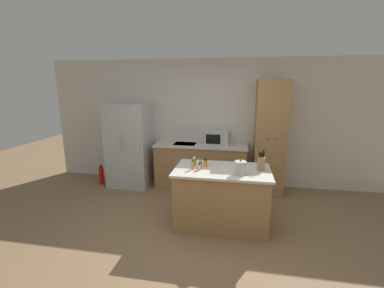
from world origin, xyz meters
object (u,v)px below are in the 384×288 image
spice_bottle_tall_dark (194,162)px  spice_bottle_short_red (205,163)px  spice_bottle_amber_oil (193,165)px  spice_bottle_pale_salt (200,165)px  kettle (240,168)px  pantry_cabinet (270,138)px  microwave (217,137)px  spice_bottle_green_herb (199,167)px  fire_extinguisher (102,175)px  refrigerator (131,145)px  knife_block (261,163)px

spice_bottle_tall_dark → spice_bottle_short_red: (0.17, 0.00, -0.01)m
spice_bottle_amber_oil → spice_bottle_pale_salt: 0.11m
kettle → pantry_cabinet: bearing=70.8°
pantry_cabinet → spice_bottle_short_red: (-1.07, -1.32, -0.16)m
spice_bottle_amber_oil → spice_bottle_tall_dark: bearing=92.6°
pantry_cabinet → microwave: bearing=174.6°
microwave → spice_bottle_pale_salt: bearing=-94.0°
microwave → spice_bottle_green_herb: size_ratio=4.52×
fire_extinguisher → refrigerator: bearing=12.8°
spice_bottle_amber_oil → fire_extinguisher: 2.66m
fire_extinguisher → pantry_cabinet: bearing=3.7°
spice_bottle_short_red → microwave: bearing=87.9°
microwave → spice_bottle_green_herb: microwave is taller
spice_bottle_tall_dark → kettle: (0.68, -0.26, 0.03)m
refrigerator → spice_bottle_short_red: (1.73, -1.24, 0.08)m
spice_bottle_pale_salt → microwave: bearing=86.0°
pantry_cabinet → spice_bottle_tall_dark: 1.82m
spice_bottle_green_herb → spice_bottle_short_red: bearing=72.7°
refrigerator → spice_bottle_pale_salt: 2.17m
refrigerator → spice_bottle_short_red: refrigerator is taller
microwave → spice_bottle_short_red: size_ratio=3.99×
microwave → spice_bottle_short_red: (-0.05, -1.42, -0.11)m
fire_extinguisher → spice_bottle_green_herb: bearing=-29.2°
pantry_cabinet → microwave: (-1.02, 0.10, -0.05)m
knife_block → spice_bottle_tall_dark: (-0.98, 0.03, -0.04)m
spice_bottle_amber_oil → spice_bottle_green_herb: size_ratio=1.42×
kettle → spice_bottle_tall_dark: bearing=158.9°
refrigerator → spice_bottle_pale_salt: bearing=-39.3°
pantry_cabinet → spice_bottle_tall_dark: bearing=-133.1°
refrigerator → knife_block: size_ratio=5.63×
spice_bottle_green_herb → refrigerator: bearing=139.3°
spice_bottle_pale_salt → spice_bottle_short_red: bearing=66.0°
spice_bottle_green_herb → kettle: 0.58m
spice_bottle_amber_oil → microwave: bearing=82.3°
fire_extinguisher → microwave: bearing=7.4°
refrigerator → knife_block: bearing=-26.7°
pantry_cabinet → knife_block: 1.38m
pantry_cabinet → spice_bottle_green_herb: size_ratio=20.83×
microwave → spice_bottle_pale_salt: (-0.11, -1.54, -0.11)m
knife_block → kettle: knife_block is taller
spice_bottle_amber_oil → kettle: 0.68m
pantry_cabinet → microwave: size_ratio=4.60×
spice_bottle_short_red → spice_bottle_pale_salt: (-0.06, -0.13, 0.00)m
kettle → fire_extinguisher: (-2.89, 1.37, -0.79)m
fire_extinguisher → spice_bottle_tall_dark: bearing=-26.6°
spice_bottle_amber_oil → spice_bottle_short_red: bearing=46.3°
spice_bottle_amber_oil → spice_bottle_green_herb: (0.10, -0.02, -0.02)m
spice_bottle_short_red → kettle: bearing=-27.2°
spice_bottle_tall_dark → fire_extinguisher: bearing=153.4°
microwave → spice_bottle_green_herb: (-0.11, -1.61, -0.11)m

